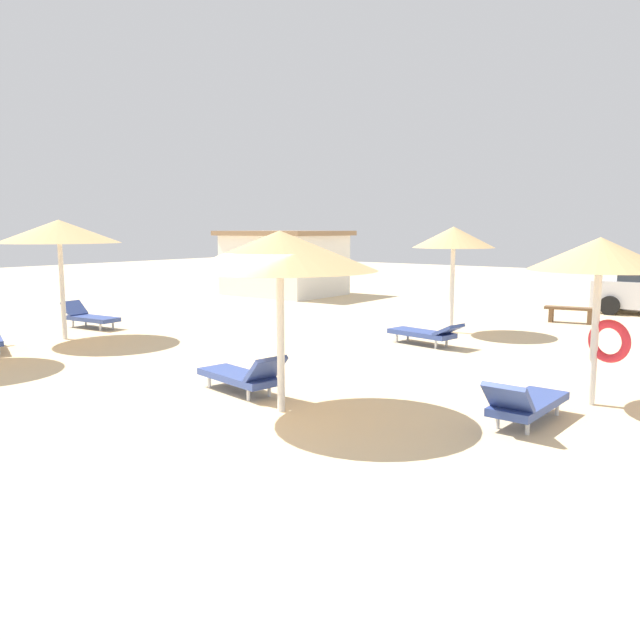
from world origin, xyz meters
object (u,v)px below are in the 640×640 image
object	(u,v)px
lounger_3	(89,317)
lounger_5	(426,333)
parasol_2	(280,251)
parasol_3	(59,232)
parasol_5	(454,238)
lounger_2	(243,375)
beach_cabana	(284,262)
parasol_0	(600,257)
lounger_0	(525,403)
bench_0	(570,312)

from	to	relation	value
lounger_3	lounger_5	xyz separation A→B (m)	(9.11, 3.40, -0.01)
parasol_2	lounger_5	bearing A→B (deg)	97.79
parasol_3	lounger_3	size ratio (longest dim) A/B	1.60
parasol_5	parasol_2	bearing A→B (deg)	-81.73
parasol_5	lounger_2	bearing A→B (deg)	-89.86
parasol_2	beach_cabana	world-z (taller)	parasol_2
parasol_0	parasol_2	distance (m)	5.07
lounger_0	parasol_3	bearing A→B (deg)	-179.88
parasol_0	lounger_0	distance (m)	2.74
parasol_2	parasol_5	xyz separation A→B (m)	(-1.27, 8.73, 0.09)
parasol_0	bench_0	size ratio (longest dim) A/B	1.76
parasol_2	bench_0	xyz separation A→B (m)	(0.86, 12.55, -2.17)
parasol_3	lounger_5	distance (m)	9.64
parasol_2	lounger_3	bearing A→B (deg)	162.59
parasol_0	parasol_5	size ratio (longest dim) A/B	0.94
parasol_0	lounger_3	world-z (taller)	parasol_0
lounger_2	lounger_3	bearing A→B (deg)	162.84
bench_0	parasol_3	bearing A→B (deg)	-131.59
lounger_2	beach_cabana	world-z (taller)	beach_cabana
parasol_5	lounger_5	size ratio (longest dim) A/B	1.46
parasol_2	lounger_0	distance (m)	4.29
parasol_0	parasol_2	size ratio (longest dim) A/B	0.90
lounger_2	lounger_5	bearing A→B (deg)	86.67
lounger_2	beach_cabana	xyz separation A→B (m)	(-10.31, 13.30, 1.08)
lounger_0	lounger_3	xyz separation A→B (m)	(-13.30, 1.47, -0.00)
bench_0	lounger_5	bearing A→B (deg)	-106.22
parasol_2	parasol_3	distance (m)	8.98
lounger_0	lounger_3	bearing A→B (deg)	173.69
parasol_0	parasol_2	xyz separation A→B (m)	(-3.80, -3.36, 0.11)
parasol_2	lounger_5	size ratio (longest dim) A/B	1.51
parasol_0	lounger_0	size ratio (longest dim) A/B	1.44
parasol_0	lounger_5	xyz separation A→B (m)	(-4.69, 3.18, -2.10)
parasol_0	bench_0	world-z (taller)	parasol_0
parasol_3	parasol_5	size ratio (longest dim) A/B	1.06
lounger_3	parasol_3	bearing A→B (deg)	-51.86
beach_cabana	parasol_5	bearing A→B (deg)	-25.96
parasol_2	lounger_3	xyz separation A→B (m)	(-10.00, 3.14, -2.20)
lounger_0	lounger_3	size ratio (longest dim) A/B	0.98
lounger_0	beach_cabana	bearing A→B (deg)	140.90
parasol_2	lounger_5	distance (m)	6.96
lounger_3	beach_cabana	size ratio (longest dim) A/B	0.40
parasol_5	bench_0	bearing A→B (deg)	60.95
parasol_0	beach_cabana	world-z (taller)	beach_cabana
parasol_0	lounger_2	size ratio (longest dim) A/B	1.39
lounger_3	lounger_0	bearing A→B (deg)	-6.31
lounger_0	parasol_0	bearing A→B (deg)	73.44
parasol_0	bench_0	distance (m)	9.87
parasol_0	bench_0	bearing A→B (deg)	107.75
lounger_5	bench_0	xyz separation A→B (m)	(1.75, 6.01, 0.04)
lounger_0	lounger_5	world-z (taller)	lounger_0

